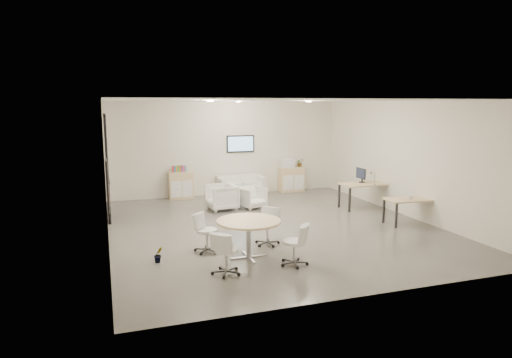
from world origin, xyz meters
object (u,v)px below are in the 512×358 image
object	(u,v)px
sideboard_left	(181,185)
loveseat	(241,186)
round_table	(249,224)
armchair_left	(222,196)
armchair_right	(252,197)
desk_rear	(365,186)
desk_front	(410,201)
sideboard_right	(291,179)

from	to	relation	value
sideboard_left	loveseat	size ratio (longest dim) A/B	0.57
round_table	sideboard_left	bearing A→B (deg)	93.01
armchair_left	armchair_right	xyz separation A→B (m)	(0.92, -0.09, -0.07)
loveseat	desk_rear	world-z (taller)	desk_rear
desk_rear	round_table	distance (m)	5.67
desk_front	sideboard_left	bearing A→B (deg)	139.18
round_table	armchair_right	bearing A→B (deg)	70.96
sideboard_left	loveseat	distance (m)	2.03
armchair_right	loveseat	bearing A→B (deg)	64.87
armchair_left	sideboard_left	bearing A→B (deg)	-161.35
loveseat	round_table	world-z (taller)	round_table
sideboard_left	loveseat	world-z (taller)	sideboard_left
armchair_left	desk_rear	xyz separation A→B (m)	(4.13, -1.16, 0.26)
sideboard_right	desk_front	world-z (taller)	sideboard_right
desk_front	round_table	world-z (taller)	round_table
sideboard_right	desk_front	size ratio (longest dim) A/B	0.67
armchair_right	round_table	size ratio (longest dim) A/B	0.54
desk_rear	desk_front	xyz separation A→B (m)	(0.14, -1.97, -0.08)
desk_rear	sideboard_right	bearing A→B (deg)	107.72
armchair_left	armchair_right	distance (m)	0.93
sideboard_left	armchair_right	xyz separation A→B (m)	(1.81, -2.09, -0.09)
armchair_left	loveseat	bearing A→B (deg)	143.05
sideboard_left	round_table	bearing A→B (deg)	-86.99
round_table	desk_rear	bearing A→B (deg)	34.35
sideboard_left	desk_rear	size ratio (longest dim) A/B	0.61
sideboard_left	desk_front	world-z (taller)	sideboard_left
armchair_left	desk_front	xyz separation A→B (m)	(4.27, -3.13, 0.18)
armchair_left	desk_rear	bearing A→B (deg)	69.11
loveseat	armchair_right	size ratio (longest dim) A/B	2.24
loveseat	armchair_right	distance (m)	1.93
armchair_left	armchair_right	size ratio (longest dim) A/B	1.19
loveseat	desk_front	size ratio (longest dim) A/B	1.20
armchair_left	round_table	distance (m)	4.41
armchair_left	armchair_right	world-z (taller)	armchair_left
armchair_right	round_table	world-z (taller)	round_table
sideboard_right	desk_rear	size ratio (longest dim) A/B	0.60
sideboard_right	armchair_right	bearing A→B (deg)	-136.05
armchair_left	desk_rear	size ratio (longest dim) A/B	0.57
armchair_left	desk_front	bearing A→B (deg)	48.58
desk_rear	desk_front	world-z (taller)	desk_rear
loveseat	desk_front	world-z (taller)	loveseat
loveseat	armchair_right	world-z (taller)	armchair_right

